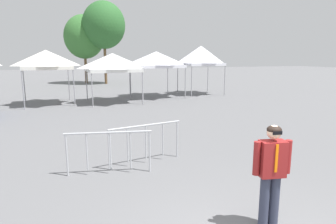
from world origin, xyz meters
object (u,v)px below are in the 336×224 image
(crowd_barrier_by_lift, at_px, (146,136))
(crowd_barrier_mid_lot, at_px, (109,144))
(canopy_tent_behind_left, at_px, (156,60))
(canopy_tent_right_of_center, at_px, (201,56))
(canopy_tent_center, at_px, (46,60))
(tree_behind_tents_left, at_px, (84,37))
(tree_behind_tents_center, at_px, (104,25))
(person_foreground, at_px, (271,169))
(canopy_tent_far_left, at_px, (113,62))

(crowd_barrier_by_lift, height_order, crowd_barrier_mid_lot, same)
(canopy_tent_behind_left, relative_size, canopy_tent_right_of_center, 0.91)
(canopy_tent_center, distance_m, canopy_tent_right_of_center, 11.00)
(canopy_tent_center, relative_size, canopy_tent_right_of_center, 0.88)
(tree_behind_tents_left, distance_m, tree_behind_tents_center, 2.69)
(person_foreground, bearing_deg, canopy_tent_right_of_center, 66.62)
(canopy_tent_center, height_order, crowd_barrier_by_lift, canopy_tent_center)
(canopy_tent_center, height_order, canopy_tent_right_of_center, canopy_tent_right_of_center)
(person_foreground, xyz_separation_m, tree_behind_tents_left, (-0.26, 29.49, 3.94))
(canopy_tent_behind_left, bearing_deg, crowd_barrier_mid_lot, -113.31)
(canopy_tent_far_left, bearing_deg, person_foreground, -90.31)
(canopy_tent_behind_left, relative_size, person_foreground, 1.89)
(tree_behind_tents_center, height_order, crowd_barrier_by_lift, tree_behind_tents_center)
(canopy_tent_behind_left, bearing_deg, tree_behind_tents_center, 98.59)
(canopy_tent_far_left, distance_m, crowd_barrier_by_lift, 11.31)
(canopy_tent_right_of_center, distance_m, crowd_barrier_by_lift, 15.47)
(tree_behind_tents_center, distance_m, crowd_barrier_by_lift, 25.03)
(canopy_tent_far_left, relative_size, crowd_barrier_by_lift, 1.52)
(canopy_tent_center, bearing_deg, person_foreground, -76.23)
(canopy_tent_center, relative_size, canopy_tent_behind_left, 0.97)
(canopy_tent_right_of_center, xyz_separation_m, tree_behind_tents_center, (-5.52, 11.39, 3.15))
(canopy_tent_far_left, height_order, crowd_barrier_by_lift, canopy_tent_far_left)
(canopy_tent_behind_left, relative_size, tree_behind_tents_center, 0.39)
(canopy_tent_center, relative_size, crowd_barrier_mid_lot, 1.59)
(tree_behind_tents_left, bearing_deg, canopy_tent_center, -103.94)
(tree_behind_tents_left, distance_m, crowd_barrier_by_lift, 26.19)
(canopy_tent_right_of_center, relative_size, crowd_barrier_by_lift, 1.77)
(canopy_tent_center, xyz_separation_m, canopy_tent_far_left, (3.84, -0.59, -0.18))
(person_foreground, bearing_deg, crowd_barrier_mid_lot, 123.18)
(canopy_tent_center, height_order, canopy_tent_behind_left, canopy_tent_center)
(canopy_tent_behind_left, distance_m, tree_behind_tents_center, 12.42)
(canopy_tent_behind_left, height_order, tree_behind_tents_left, tree_behind_tents_left)
(crowd_barrier_mid_lot, bearing_deg, person_foreground, -56.82)
(canopy_tent_center, relative_size, tree_behind_tents_left, 0.45)
(tree_behind_tents_left, bearing_deg, canopy_tent_right_of_center, -60.12)
(tree_behind_tents_left, relative_size, tree_behind_tents_center, 0.86)
(canopy_tent_center, bearing_deg, tree_behind_tents_center, 66.75)
(canopy_tent_center, height_order, crowd_barrier_mid_lot, canopy_tent_center)
(crowd_barrier_mid_lot, bearing_deg, tree_behind_tents_center, 81.31)
(canopy_tent_center, xyz_separation_m, canopy_tent_behind_left, (7.20, 0.80, -0.02))
(canopy_tent_right_of_center, height_order, crowd_barrier_mid_lot, canopy_tent_right_of_center)
(canopy_tent_far_left, bearing_deg, canopy_tent_behind_left, 22.40)
(canopy_tent_far_left, relative_size, tree_behind_tents_center, 0.37)
(tree_behind_tents_left, bearing_deg, tree_behind_tents_center, -38.86)
(crowd_barrier_mid_lot, bearing_deg, canopy_tent_behind_left, 66.69)
(canopy_tent_far_left, relative_size, person_foreground, 1.77)
(person_foreground, bearing_deg, canopy_tent_behind_left, 78.01)
(person_foreground, bearing_deg, crowd_barrier_by_lift, 106.32)
(canopy_tent_behind_left, xyz_separation_m, crowd_barrier_by_lift, (-4.50, -12.50, -1.92))
(canopy_tent_far_left, distance_m, person_foreground, 14.85)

